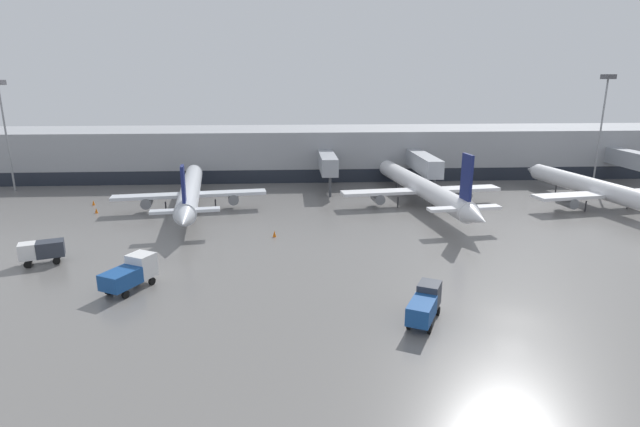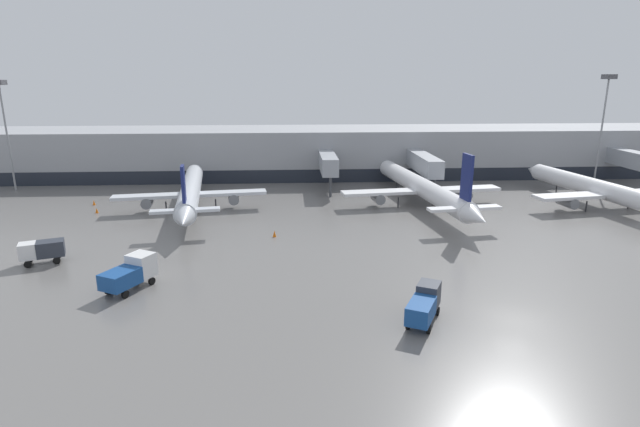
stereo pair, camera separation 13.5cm
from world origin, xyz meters
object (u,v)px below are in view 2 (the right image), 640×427
service_truck_2 (424,304)px  traffic_cone_0 (97,210)px  service_truck_0 (131,272)px  apron_light_mast_0 (2,104)px  traffic_cone_1 (274,234)px  parked_jet_0 (190,191)px  parked_jet_1 (606,191)px  traffic_cone_2 (94,203)px  apron_light_mast_7 (606,99)px  service_truck_1 (42,250)px  parked_jet_2 (422,187)px

service_truck_2 → traffic_cone_0: 50.95m
service_truck_0 → apron_light_mast_0: (-32.11, 42.89, 12.71)m
service_truck_2 → traffic_cone_1: service_truck_2 is taller
parked_jet_0 → service_truck_0: size_ratio=6.34×
parked_jet_1 → traffic_cone_2: parked_jet_1 is taller
parked_jet_0 → traffic_cone_2: 15.87m
apron_light_mast_7 → traffic_cone_0: bearing=-169.5°
parked_jet_0 → apron_light_mast_7: 70.84m
service_truck_1 → traffic_cone_1: 24.44m
traffic_cone_0 → service_truck_1: bearing=-84.4°
parked_jet_1 → apron_light_mast_0: (-91.50, 18.14, 11.61)m
traffic_cone_1 → traffic_cone_2: size_ratio=1.01×
parked_jet_0 → traffic_cone_0: 13.27m
service_truck_1 → apron_light_mast_0: (-21.17, 35.84, 12.81)m
parked_jet_2 → apron_light_mast_7: apron_light_mast_7 is taller
parked_jet_0 → apron_light_mast_0: (-32.25, 15.39, 11.44)m
service_truck_2 → apron_light_mast_7: (43.94, 49.72, 13.40)m
service_truck_1 → traffic_cone_2: bearing=-101.2°
parked_jet_2 → service_truck_1: 49.61m
service_truck_0 → parked_jet_0: bearing=27.6°
service_truck_1 → traffic_cone_2: size_ratio=5.92×
parked_jet_2 → service_truck_0: (-33.69, -28.69, -1.15)m
apron_light_mast_7 → apron_light_mast_0: bearing=179.5°
service_truck_2 → apron_light_mast_0: (-56.60, 50.61, 12.78)m
traffic_cone_0 → traffic_cone_1: (25.21, -12.40, 0.02)m
service_truck_1 → service_truck_2: (35.43, -14.77, 0.03)m
service_truck_0 → traffic_cone_1: bearing=-12.4°
parked_jet_0 → traffic_cone_1: size_ratio=46.16×
traffic_cone_2 → parked_jet_2: bearing=-3.4°
service_truck_0 → service_truck_1: (-10.94, 7.06, -0.10)m
traffic_cone_2 → apron_light_mast_7: 85.32m
parked_jet_0 → traffic_cone_1: (12.18, -13.01, -2.44)m
traffic_cone_0 → traffic_cone_1: traffic_cone_1 is taller
parked_jet_0 → service_truck_2: size_ratio=6.51×
service_truck_0 → traffic_cone_2: service_truck_0 is taller
service_truck_1 → traffic_cone_0: 19.97m
service_truck_2 → traffic_cone_1: 25.35m
traffic_cone_1 → service_truck_2: bearing=-61.3°
parked_jet_0 → traffic_cone_1: parked_jet_0 is taller
parked_jet_2 → traffic_cone_0: 46.67m
parked_jet_1 → traffic_cone_1: 48.22m
service_truck_2 → apron_light_mast_7: apron_light_mast_7 is taller
service_truck_1 → service_truck_2: bearing=136.8°
service_truck_2 → traffic_cone_2: service_truck_2 is taller
service_truck_1 → service_truck_2: size_ratio=0.83×
service_truck_1 → traffic_cone_2: (-4.06, 24.53, -1.07)m
parked_jet_1 → apron_light_mast_7: (9.04, 17.25, 12.23)m
parked_jet_1 → service_truck_1: parked_jet_1 is taller
traffic_cone_0 → apron_light_mast_7: (81.32, 15.10, 14.52)m
parked_jet_2 → apron_light_mast_0: 68.30m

